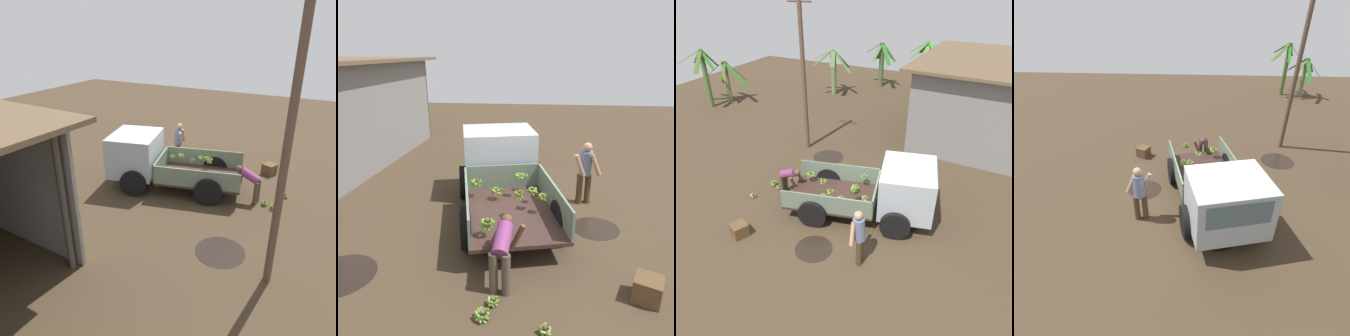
# 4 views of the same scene
# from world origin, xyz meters

# --- Properties ---
(ground) EXTENTS (36.00, 36.00, 0.00)m
(ground) POSITION_xyz_m (0.00, 0.00, 0.00)
(ground) COLOR #403222
(mud_patch_0) EXTENTS (1.31, 1.31, 0.01)m
(mud_patch_0) POSITION_xyz_m (-3.34, 2.94, 0.00)
(mud_patch_0) COLOR black
(mud_patch_0) RESTS_ON ground
(mud_patch_1) EXTENTS (1.10, 1.10, 0.01)m
(mud_patch_1) POSITION_xyz_m (-1.11, -2.05, 0.00)
(mud_patch_1) COLOR black
(mud_patch_1) RESTS_ON ground
(mud_patch_2) EXTENTS (1.18, 1.18, 0.01)m
(mud_patch_2) POSITION_xyz_m (0.80, 0.28, 0.00)
(mud_patch_2) COLOR black
(mud_patch_2) RESTS_ON ground
(cargo_truck) EXTENTS (4.93, 3.02, 1.88)m
(cargo_truck) POSITION_xyz_m (0.37, 0.37, 1.01)
(cargo_truck) COLOR #36241E
(cargo_truck) RESTS_ON ground
(banana_palm_4) EXTENTS (2.69, 2.28, 3.30)m
(banana_palm_4) POSITION_xyz_m (10.97, 8.06, 1.80)
(banana_palm_4) COLOR #466831
(banana_palm_4) RESTS_ON ground
(person_foreground_visitor) EXTENTS (0.48, 0.76, 1.72)m
(person_foreground_visitor) POSITION_xyz_m (0.24, -1.91, 0.96)
(person_foreground_visitor) COLOR #46321D
(person_foreground_visitor) RESTS_ON ground
(person_worker_loading) EXTENTS (0.86, 0.71, 1.17)m
(person_worker_loading) POSITION_xyz_m (-3.25, -0.10, 0.73)
(person_worker_loading) COLOR #483E30
(person_worker_loading) RESTS_ON ground
(banana_bunch_on_ground_0) EXTENTS (0.26, 0.25, 0.19)m
(banana_bunch_on_ground_0) POSITION_xyz_m (-4.13, 0.12, 0.11)
(banana_bunch_on_ground_0) COLOR brown
(banana_bunch_on_ground_0) RESTS_ON ground
(banana_bunch_on_ground_1) EXTENTS (0.21, 0.20, 0.16)m
(banana_bunch_on_ground_1) POSITION_xyz_m (-3.81, 0.00, 0.09)
(banana_bunch_on_ground_1) COLOR brown
(banana_bunch_on_ground_1) RESTS_ON ground
(banana_bunch_on_ground_2) EXTENTS (0.21, 0.21, 0.18)m
(banana_bunch_on_ground_2) POSITION_xyz_m (-4.32, -0.84, 0.10)
(banana_bunch_on_ground_2) COLOR #49422F
(banana_bunch_on_ground_2) RESTS_ON ground
(wooden_crate_0) EXTENTS (0.59, 0.59, 0.41)m
(wooden_crate_0) POSITION_xyz_m (-3.41, -2.54, 0.21)
(wooden_crate_0) COLOR brown
(wooden_crate_0) RESTS_ON ground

